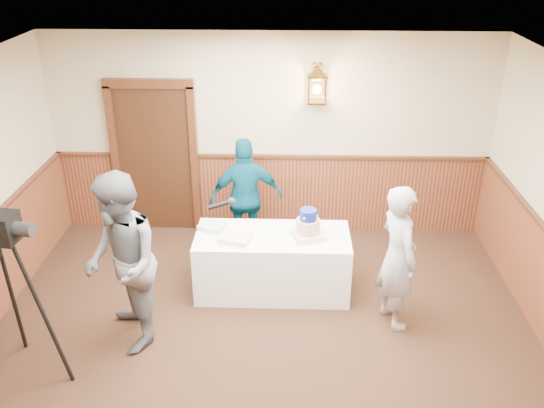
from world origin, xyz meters
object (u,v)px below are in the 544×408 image
Objects in this scene: display_table at (273,263)px; interviewer at (122,264)px; sheet_cake_yellow at (235,239)px; assistant_p at (246,197)px; tv_camera_rig at (12,309)px; sheet_cake_green at (212,227)px; baker at (398,257)px; tiered_cake at (308,226)px.

display_table is 0.94× the size of interviewer.
sheet_cake_yellow is 0.21× the size of assistant_p.
display_table is 1.00× the size of tv_camera_rig.
interviewer is at bearing -123.74° from sheet_cake_green.
baker reaches higher than sheet_cake_green.
display_table is at bearing 175.73° from tiered_cake.
interviewer is 1.07× the size of tv_camera_rig.
display_table is at bearing 100.83° from interviewer.
tiered_cake is 0.84m from sheet_cake_yellow.
sheet_cake_green is 2.36m from tv_camera_rig.
sheet_cake_yellow is (-0.42, -0.16, 0.41)m from display_table.
display_table is 0.66m from tiered_cake.
assistant_p reaches higher than display_table.
assistant_p is at bearing 56.33° from tv_camera_rig.
interviewer is 2.20m from assistant_p.
tv_camera_rig is at bearing -143.90° from sheet_cake_yellow.
tv_camera_rig is (-2.77, -1.55, -0.08)m from tiered_cake.
sheet_cake_yellow is 0.19× the size of tv_camera_rig.
tiered_cake is 1.46× the size of sheet_cake_green.
sheet_cake_yellow is 0.41m from sheet_cake_green.
interviewer reaches higher than sheet_cake_green.
assistant_p is at bearing 112.73° from display_table.
display_table is 1.12× the size of assistant_p.
sheet_cake_green is 0.18× the size of baker.
tiered_cake is at bearing 118.96° from assistant_p.
assistant_p is (0.35, 0.77, 0.02)m from sheet_cake_green.
tv_camera_rig is at bearing -134.07° from sheet_cake_green.
tiered_cake is 2.12m from interviewer.
sheet_cake_green is 1.37m from interviewer.
sheet_cake_yellow is 1.81m from baker.
interviewer reaches higher than tiered_cake.
baker is at bearing 75.27° from interviewer.
tv_camera_rig reaches higher than assistant_p.
tv_camera_rig reaches higher than baker.
tv_camera_rig is at bearing 84.97° from baker.
tiered_cake is 0.26× the size of baker.
baker is (2.07, -0.69, 0.04)m from sheet_cake_green.
sheet_cake_yellow is at bearing -43.13° from sheet_cake_green.
interviewer reaches higher than tv_camera_rig.
assistant_p is (-0.37, 0.89, 0.43)m from display_table.
sheet_cake_green is at bearing 136.87° from sheet_cake_yellow.
baker is at bearing 128.32° from assistant_p.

